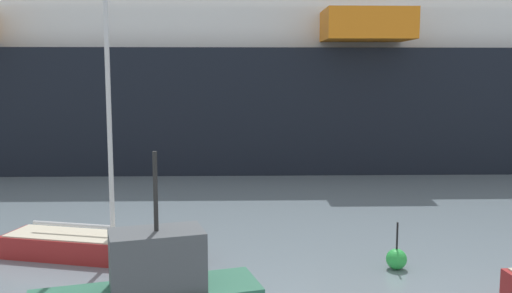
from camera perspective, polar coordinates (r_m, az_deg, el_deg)
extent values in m
cube|color=maroon|center=(19.28, -15.77, -9.94)|extent=(6.63, 3.29, 0.74)
cube|color=beige|center=(19.17, -15.81, -8.83)|extent=(6.34, 3.09, 0.04)
cylinder|color=silver|center=(18.22, -15.04, 9.66)|extent=(0.15, 0.15, 12.17)
cylinder|color=silver|center=(19.54, -18.27, -7.62)|extent=(2.82, 0.91, 0.12)
cube|color=#4C5156|center=(13.77, -10.10, -11.35)|extent=(2.45, 1.77, 1.43)
cylinder|color=#262626|center=(13.34, -10.26, -4.55)|extent=(0.11, 0.11, 1.91)
sphere|color=green|center=(18.17, 14.19, -11.12)|extent=(0.64, 0.64, 0.64)
cylinder|color=black|center=(17.95, 14.26, -8.85)|extent=(0.06, 0.06, 0.85)
cube|color=black|center=(42.90, -8.08, 4.32)|extent=(138.88, 23.30, 7.61)
cube|color=white|center=(42.94, -8.20, 11.07)|extent=(127.75, 20.66, 2.49)
cube|color=white|center=(43.17, -8.26, 14.37)|extent=(120.08, 19.42, 2.49)
cube|color=orange|center=(33.42, 11.25, 12.09)|extent=(5.09, 4.01, 1.74)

